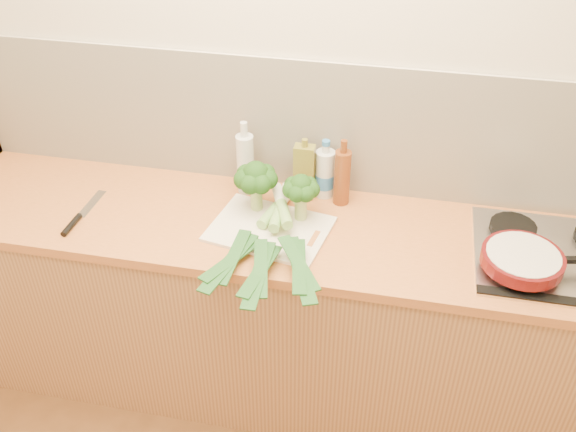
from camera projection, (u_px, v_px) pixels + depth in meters
name	position (u px, v px, depth m)	size (l,w,h in m)	color
room_shell	(292.00, 125.00, 2.50)	(3.50, 3.50, 3.50)	beige
counter	(277.00, 309.00, 2.70)	(3.20, 0.62, 0.90)	#A97946
gas_hob	(559.00, 257.00, 2.25)	(0.58, 0.50, 0.04)	silver
chopping_board	(270.00, 229.00, 2.39)	(0.43, 0.31, 0.01)	silver
broccoli_left	(256.00, 178.00, 2.41)	(0.17, 0.17, 0.21)	#A3BB6D
broccoli_right	(301.00, 189.00, 2.36)	(0.14, 0.14, 0.19)	#A3BB6D
leek_front	(259.00, 228.00, 2.35)	(0.21, 0.63, 0.04)	white
leek_mid	(274.00, 227.00, 2.32)	(0.11, 0.71, 0.04)	white
leek_back	(288.00, 227.00, 2.30)	(0.29, 0.64, 0.04)	white
chefs_knife	(77.00, 219.00, 2.44)	(0.04, 0.31, 0.02)	silver
skillet	(523.00, 259.00, 2.17)	(0.40, 0.28, 0.05)	#550E0F
oil_tin	(304.00, 171.00, 2.51)	(0.08, 0.05, 0.26)	olive
glass_bottle	(245.00, 163.00, 2.53)	(0.07, 0.07, 0.31)	silver
amber_bottle	(342.00, 177.00, 2.47)	(0.06, 0.06, 0.28)	brown
water_bottle	(325.00, 175.00, 2.53)	(0.08, 0.08, 0.23)	silver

